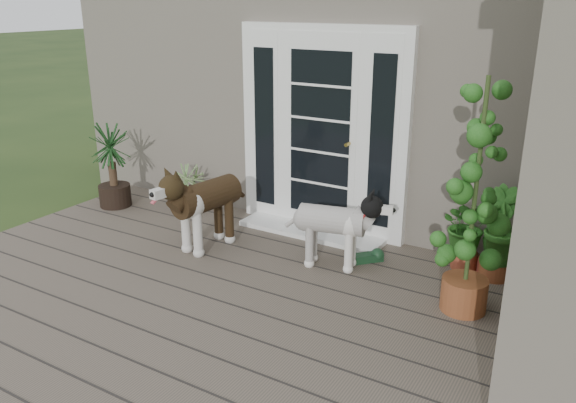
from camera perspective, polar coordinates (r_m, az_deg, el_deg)
The scene contains 14 objects.
deck at distance 4.63m, azimuth -7.70°, elevation -12.55°, with size 6.20×4.60×0.12m, color #6B5B4C.
house_main at distance 7.76m, azimuth 11.95°, elevation 12.00°, with size 7.40×4.00×3.10m, color #665E54.
door_unit at distance 6.04m, azimuth 3.35°, elevation 6.92°, with size 1.90×0.14×2.15m, color white.
door_step at distance 6.18m, azimuth 2.30°, elevation -2.97°, with size 1.60×0.40×0.05m, color white.
brindle_dog at distance 5.77m, azimuth -8.02°, elevation -0.85°, with size 0.41×0.95×0.79m, color #3B2815, non-canonical shape.
white_dog at distance 5.34m, azimuth 4.34°, elevation -3.08°, with size 0.35×0.81×0.68m, color silver, non-canonical shape.
spider_plant at distance 6.93m, azimuth -9.61°, elevation 1.86°, with size 0.60×0.60×0.64m, color #708E57, non-canonical shape.
yucca at distance 7.17m, azimuth -17.01°, elevation 3.51°, with size 0.71×0.71×1.03m, color black, non-canonical shape.
herb_a at distance 5.55m, azimuth 17.24°, elevation -3.39°, with size 0.49×0.49×0.62m, color #1C601B.
herb_b at distance 5.44m, azimuth 19.99°, elevation -4.15°, with size 0.42×0.42×0.62m, color #265317.
herb_c at distance 5.53m, azimuth 19.90°, elevation -4.57°, with size 0.31×0.31×0.48m, color #295B1A.
sapling at distance 4.58m, azimuth 18.01°, elevation 0.50°, with size 0.57×0.57×1.94m, color #1E5518, non-canonical shape.
clog_left at distance 6.11m, azimuth 2.53°, elevation -3.10°, with size 0.12×0.26×0.08m, color #16371D, non-canonical shape.
clog_right at distance 5.59m, azimuth 7.90°, elevation -5.41°, with size 0.15×0.33×0.10m, color #173920, non-canonical shape.
Camera 1 is at (2.51, -2.63, 2.50)m, focal length 35.97 mm.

